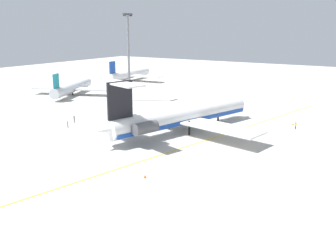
{
  "coord_description": "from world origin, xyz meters",
  "views": [
    {
      "loc": [
        -74.98,
        -34.16,
        22.36
      ],
      "look_at": [
        -5.67,
        10.18,
        2.97
      ],
      "focal_mm": 39.83,
      "sensor_mm": 36.0,
      "label": 1
    }
  ],
  "objects_px": {
    "airliner_far_right": "(130,74)",
    "ground_crew_portside": "(68,124)",
    "main_jetliner": "(179,116)",
    "ground_crew_near_nose": "(74,118)",
    "safety_cone_wingtip": "(293,124)",
    "ground_crew_near_tail": "(296,125)",
    "airliner_mid_right": "(73,87)",
    "light_mast": "(129,54)",
    "safety_cone_nose": "(145,176)"
  },
  "relations": [
    {
      "from": "ground_crew_near_nose",
      "to": "safety_cone_wingtip",
      "type": "relative_size",
      "value": 3.26
    },
    {
      "from": "ground_crew_near_tail",
      "to": "light_mast",
      "type": "bearing_deg",
      "value": 51.97
    },
    {
      "from": "ground_crew_near_tail",
      "to": "safety_cone_wingtip",
      "type": "distance_m",
      "value": 3.94
    },
    {
      "from": "airliner_mid_right",
      "to": "safety_cone_wingtip",
      "type": "relative_size",
      "value": 50.55
    },
    {
      "from": "main_jetliner",
      "to": "airliner_mid_right",
      "type": "distance_m",
      "value": 58.85
    },
    {
      "from": "airliner_mid_right",
      "to": "light_mast",
      "type": "height_order",
      "value": "light_mast"
    },
    {
      "from": "ground_crew_portside",
      "to": "safety_cone_nose",
      "type": "xyz_separation_m",
      "value": [
        -14.16,
        -32.11,
        -0.77
      ]
    },
    {
      "from": "main_jetliner",
      "to": "ground_crew_portside",
      "type": "bearing_deg",
      "value": 131.97
    },
    {
      "from": "ground_crew_near_nose",
      "to": "safety_cone_nose",
      "type": "bearing_deg",
      "value": -136.31
    },
    {
      "from": "ground_crew_near_tail",
      "to": "light_mast",
      "type": "height_order",
      "value": "light_mast"
    },
    {
      "from": "airliner_far_right",
      "to": "ground_crew_near_nose",
      "type": "distance_m",
      "value": 74.85
    },
    {
      "from": "main_jetliner",
      "to": "light_mast",
      "type": "relative_size",
      "value": 1.6
    },
    {
      "from": "ground_crew_near_tail",
      "to": "safety_cone_nose",
      "type": "bearing_deg",
      "value": 132.38
    },
    {
      "from": "main_jetliner",
      "to": "safety_cone_nose",
      "type": "xyz_separation_m",
      "value": [
        -25.23,
        -9.04,
        -3.17
      ]
    },
    {
      "from": "light_mast",
      "to": "airliner_far_right",
      "type": "bearing_deg",
      "value": 37.96
    },
    {
      "from": "ground_crew_near_nose",
      "to": "ground_crew_portside",
      "type": "distance_m",
      "value": 4.99
    },
    {
      "from": "ground_crew_near_tail",
      "to": "safety_cone_wingtip",
      "type": "xyz_separation_m",
      "value": [
        3.58,
        1.46,
        -0.78
      ]
    },
    {
      "from": "ground_crew_near_nose",
      "to": "main_jetliner",
      "type": "bearing_deg",
      "value": -93.42
    },
    {
      "from": "airliner_far_right",
      "to": "ground_crew_portside",
      "type": "relative_size",
      "value": 19.01
    },
    {
      "from": "main_jetliner",
      "to": "safety_cone_wingtip",
      "type": "relative_size",
      "value": 77.4
    },
    {
      "from": "main_jetliner",
      "to": "ground_crew_near_tail",
      "type": "bearing_deg",
      "value": -36.81
    },
    {
      "from": "ground_crew_near_nose",
      "to": "safety_cone_wingtip",
      "type": "height_order",
      "value": "ground_crew_near_nose"
    },
    {
      "from": "ground_crew_near_tail",
      "to": "ground_crew_portside",
      "type": "distance_m",
      "value": 51.81
    },
    {
      "from": "ground_crew_near_nose",
      "to": "ground_crew_portside",
      "type": "relative_size",
      "value": 1.09
    },
    {
      "from": "main_jetliner",
      "to": "safety_cone_nose",
      "type": "distance_m",
      "value": 26.99
    },
    {
      "from": "safety_cone_nose",
      "to": "light_mast",
      "type": "xyz_separation_m",
      "value": [
        47.44,
        40.48,
        14.26
      ]
    },
    {
      "from": "ground_crew_near_nose",
      "to": "safety_cone_nose",
      "type": "relative_size",
      "value": 3.26
    },
    {
      "from": "airliner_far_right",
      "to": "main_jetliner",
      "type": "bearing_deg",
      "value": -140.94
    },
    {
      "from": "main_jetliner",
      "to": "safety_cone_wingtip",
      "type": "bearing_deg",
      "value": -29.06
    },
    {
      "from": "airliner_far_right",
      "to": "ground_crew_near_tail",
      "type": "height_order",
      "value": "airliner_far_right"
    },
    {
      "from": "ground_crew_near_nose",
      "to": "light_mast",
      "type": "height_order",
      "value": "light_mast"
    },
    {
      "from": "airliner_far_right",
      "to": "safety_cone_nose",
      "type": "height_order",
      "value": "airliner_far_right"
    },
    {
      "from": "ground_crew_near_nose",
      "to": "airliner_mid_right",
      "type": "bearing_deg",
      "value": 28.52
    },
    {
      "from": "airliner_far_right",
      "to": "ground_crew_near_nose",
      "type": "bearing_deg",
      "value": -158.62
    },
    {
      "from": "safety_cone_nose",
      "to": "light_mast",
      "type": "height_order",
      "value": "light_mast"
    },
    {
      "from": "airliner_far_right",
      "to": "ground_crew_portside",
      "type": "xyz_separation_m",
      "value": [
        -70.51,
        -37.41,
        -1.71
      ]
    },
    {
      "from": "airliner_mid_right",
      "to": "light_mast",
      "type": "distance_m",
      "value": 26.46
    },
    {
      "from": "ground_crew_near_tail",
      "to": "safety_cone_wingtip",
      "type": "relative_size",
      "value": 3.04
    },
    {
      "from": "light_mast",
      "to": "safety_cone_nose",
      "type": "bearing_deg",
      "value": -139.52
    },
    {
      "from": "main_jetliner",
      "to": "airliner_far_right",
      "type": "bearing_deg",
      "value": 61.84
    },
    {
      "from": "airliner_far_right",
      "to": "ground_crew_near_tail",
      "type": "distance_m",
      "value": 92.57
    },
    {
      "from": "ground_crew_near_tail",
      "to": "safety_cone_wingtip",
      "type": "bearing_deg",
      "value": -8.96
    },
    {
      "from": "ground_crew_portside",
      "to": "ground_crew_near_tail",
      "type": "bearing_deg",
      "value": 16.07
    },
    {
      "from": "main_jetliner",
      "to": "ground_crew_portside",
      "type": "distance_m",
      "value": 25.71
    },
    {
      "from": "airliner_far_right",
      "to": "light_mast",
      "type": "height_order",
      "value": "light_mast"
    },
    {
      "from": "light_mast",
      "to": "ground_crew_near_tail",
      "type": "bearing_deg",
      "value": -96.86
    },
    {
      "from": "ground_crew_near_nose",
      "to": "safety_cone_nose",
      "type": "height_order",
      "value": "ground_crew_near_nose"
    },
    {
      "from": "safety_cone_nose",
      "to": "safety_cone_wingtip",
      "type": "bearing_deg",
      "value": -13.44
    },
    {
      "from": "main_jetliner",
      "to": "airliner_far_right",
      "type": "xyz_separation_m",
      "value": [
        59.43,
        60.48,
        -0.7
      ]
    },
    {
      "from": "main_jetliner",
      "to": "ground_crew_near_tail",
      "type": "height_order",
      "value": "main_jetliner"
    }
  ]
}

